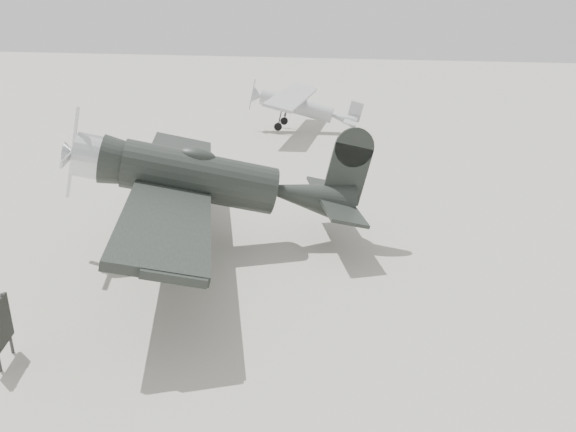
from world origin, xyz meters
The scene contains 4 objects.
ground centered at (0.00, 0.00, 0.00)m, with size 160.00×160.00×0.00m, color gray.
lowwing_monoplane centered at (-1.82, 4.40, 2.18)m, with size 9.43×12.56×4.12m.
highwing_monoplane centered at (-3.37, 22.82, 1.72)m, with size 6.88×9.70×2.75m.
sign_board centered at (-3.91, -2.67, 0.88)m, with size 0.40×0.99×1.47m.
Camera 1 is at (4.52, -11.11, 7.11)m, focal length 35.00 mm.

